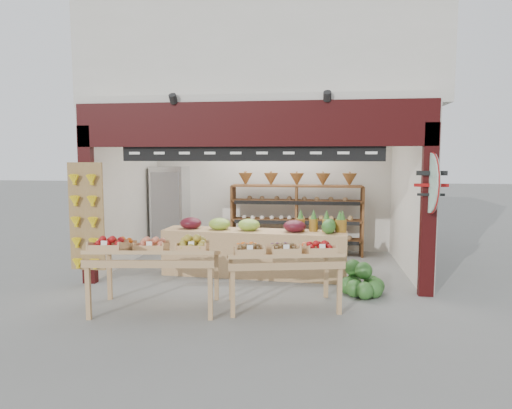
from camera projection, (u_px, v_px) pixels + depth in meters
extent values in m
plane|color=slate|center=(258.00, 273.00, 8.46)|extent=(60.00, 60.00, 0.00)
cube|color=beige|center=(271.00, 184.00, 10.56)|extent=(5.76, 0.18, 3.00)
cube|color=beige|center=(126.00, 188.00, 9.26)|extent=(0.18, 3.38, 3.00)
cube|color=beige|center=(410.00, 191.00, 8.53)|extent=(0.18, 3.38, 3.00)
cube|color=beige|center=(262.00, 109.00, 8.73)|extent=(5.76, 3.38, 0.12)
cube|color=beige|center=(268.00, 60.00, 9.70)|extent=(6.36, 4.60, 2.40)
cube|color=black|center=(249.00, 124.00, 7.15)|extent=(5.70, 0.14, 0.70)
cube|color=black|center=(88.00, 206.00, 7.65)|extent=(0.22, 0.14, 2.65)
cube|color=black|center=(428.00, 211.00, 6.92)|extent=(0.22, 0.14, 2.65)
cube|color=black|center=(250.00, 153.00, 7.23)|extent=(4.20, 0.05, 0.26)
cylinder|color=white|center=(257.00, 137.00, 7.26)|extent=(0.34, 0.05, 0.34)
cube|color=olive|center=(87.00, 217.00, 7.58)|extent=(0.60, 0.04, 1.80)
cylinder|color=silver|center=(431.00, 183.00, 6.79)|extent=(0.04, 0.90, 0.90)
cylinder|color=maroon|center=(431.00, 183.00, 6.77)|extent=(0.01, 0.92, 0.92)
cube|color=brown|center=(233.00, 219.00, 10.21)|extent=(0.05, 0.47, 1.51)
cube|color=brown|center=(296.00, 220.00, 10.02)|extent=(0.05, 0.47, 1.51)
cube|color=brown|center=(362.00, 221.00, 9.84)|extent=(0.05, 0.47, 1.51)
cube|color=brown|center=(296.00, 239.00, 10.07)|extent=(2.83, 0.47, 0.04)
cube|color=brown|center=(296.00, 220.00, 10.02)|extent=(2.83, 0.47, 0.04)
cube|color=brown|center=(297.00, 201.00, 9.98)|extent=(2.83, 0.47, 0.04)
cube|color=brown|center=(297.00, 186.00, 9.95)|extent=(2.83, 0.47, 0.04)
cone|color=brown|center=(246.00, 179.00, 10.08)|extent=(0.32, 0.32, 0.28)
cone|color=brown|center=(271.00, 179.00, 10.01)|extent=(0.32, 0.32, 0.28)
cone|color=brown|center=(297.00, 179.00, 9.93)|extent=(0.32, 0.32, 0.28)
cone|color=brown|center=(323.00, 180.00, 9.86)|extent=(0.32, 0.32, 0.28)
cone|color=brown|center=(350.00, 180.00, 9.78)|extent=(0.32, 0.32, 0.28)
cube|color=silver|center=(171.00, 208.00, 10.46)|extent=(0.77, 0.77, 1.92)
cube|color=beige|center=(200.00, 258.00, 8.93)|extent=(0.44, 0.36, 0.34)
cube|color=beige|center=(202.00, 242.00, 8.89)|extent=(0.40, 0.33, 0.28)
cube|color=#16531E|center=(228.00, 260.00, 8.84)|extent=(0.41, 0.34, 0.28)
cube|color=beige|center=(229.00, 256.00, 9.24)|extent=(0.37, 0.31, 0.26)
cube|color=tan|center=(254.00, 253.00, 8.21)|extent=(3.32, 0.84, 0.82)
ellipsoid|color=#59141E|center=(191.00, 223.00, 8.39)|extent=(0.40, 0.37, 0.22)
ellipsoid|color=#8CB23F|center=(219.00, 224.00, 8.28)|extent=(0.40, 0.37, 0.22)
ellipsoid|color=#8CB23F|center=(249.00, 225.00, 8.18)|extent=(0.40, 0.37, 0.22)
ellipsoid|color=#59141E|center=(295.00, 226.00, 8.02)|extent=(0.40, 0.37, 0.22)
cylinder|color=olive|center=(301.00, 225.00, 8.14)|extent=(0.15, 0.15, 0.22)
cylinder|color=olive|center=(313.00, 225.00, 8.09)|extent=(0.15, 0.15, 0.22)
cylinder|color=olive|center=(326.00, 225.00, 8.05)|extent=(0.15, 0.15, 0.22)
cylinder|color=olive|center=(340.00, 226.00, 8.00)|extent=(0.15, 0.15, 0.22)
cylinder|color=olive|center=(342.00, 226.00, 8.00)|extent=(0.15, 0.15, 0.22)
cube|color=tan|center=(156.00, 253.00, 6.36)|extent=(1.83, 1.17, 0.25)
cube|color=tan|center=(88.00, 293.00, 5.99)|extent=(0.07, 0.07, 0.71)
cube|color=tan|center=(210.00, 294.00, 5.97)|extent=(0.07, 0.07, 0.71)
cube|color=tan|center=(110.00, 276.00, 6.83)|extent=(0.07, 0.07, 0.71)
cube|color=tan|center=(217.00, 277.00, 6.82)|extent=(0.07, 0.07, 0.71)
cube|color=tan|center=(283.00, 256.00, 6.47)|extent=(1.72, 1.19, 0.23)
cube|color=tan|center=(233.00, 294.00, 6.07)|extent=(0.07, 0.07, 0.64)
cube|color=tan|center=(339.00, 291.00, 6.19)|extent=(0.07, 0.07, 0.64)
cube|color=tan|center=(231.00, 279.00, 6.83)|extent=(0.07, 0.07, 0.64)
cube|color=tan|center=(326.00, 277.00, 6.95)|extent=(0.07, 0.07, 0.64)
sphere|color=#1D531B|center=(354.00, 288.00, 6.97)|extent=(0.27, 0.27, 0.27)
sphere|color=#1D531B|center=(374.00, 289.00, 6.93)|extent=(0.27, 0.27, 0.27)
sphere|color=#1D531B|center=(353.00, 283.00, 7.25)|extent=(0.27, 0.27, 0.27)
sphere|color=#1D531B|center=(372.00, 284.00, 7.22)|extent=(0.27, 0.27, 0.27)
sphere|color=#1D531B|center=(364.00, 271.00, 7.07)|extent=(0.27, 0.27, 0.27)
sphere|color=#1D531B|center=(365.00, 291.00, 6.85)|extent=(0.27, 0.27, 0.27)
sphere|color=#1D531B|center=(347.00, 286.00, 7.12)|extent=(0.27, 0.27, 0.27)
sphere|color=#1D531B|center=(353.00, 268.00, 7.25)|extent=(0.27, 0.27, 0.27)
sphere|color=#1D531B|center=(376.00, 286.00, 7.09)|extent=(0.27, 0.27, 0.27)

